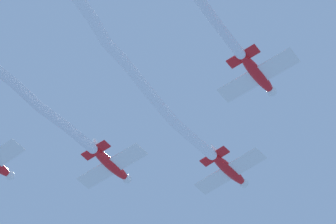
# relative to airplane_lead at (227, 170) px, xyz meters

# --- Properties ---
(airplane_lead) EXTENTS (6.74, 6.15, 1.87)m
(airplane_lead) POSITION_rel_airplane_lead_xyz_m (0.00, 0.00, 0.00)
(airplane_lead) COLOR red
(smoke_trail_lead) EXTENTS (13.40, 21.56, 4.05)m
(smoke_trail_lead) POSITION_rel_airplane_lead_xyz_m (-8.34, -12.18, -1.42)
(smoke_trail_lead) COLOR white
(airplane_left_wing) EXTENTS (6.92, 6.05, 1.87)m
(airplane_left_wing) POSITION_rel_airplane_lead_xyz_m (-11.20, -0.68, 0.00)
(airplane_left_wing) COLOR red
(airplane_right_wing) EXTENTS (6.97, 6.02, 1.87)m
(airplane_right_wing) POSITION_rel_airplane_lead_xyz_m (1.85, -11.06, 0.30)
(airplane_right_wing) COLOR red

